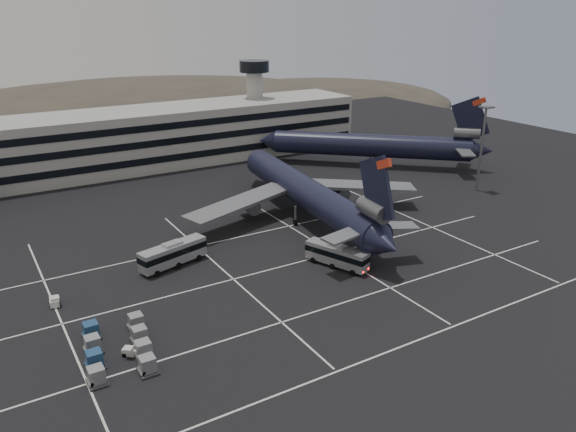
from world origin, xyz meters
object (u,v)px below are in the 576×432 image
object	(u,v)px
bus_far	(173,253)
uld_cluster	(118,347)
trijet_main	(308,193)
bus_near	(337,255)
tug_a	(54,301)

from	to	relation	value
bus_far	uld_cluster	xyz separation A→B (m)	(-13.74, -19.06, -1.19)
trijet_main	uld_cluster	bearing A→B (deg)	-142.61
trijet_main	bus_near	xyz separation A→B (m)	(-7.09, -19.22, -3.25)
trijet_main	uld_cluster	world-z (taller)	trijet_main
bus_far	uld_cluster	distance (m)	23.52
bus_far	uld_cluster	size ratio (longest dim) A/B	0.88
tug_a	uld_cluster	world-z (taller)	uld_cluster
trijet_main	bus_near	distance (m)	20.74
bus_far	bus_near	bearing A→B (deg)	-136.90
bus_near	uld_cluster	distance (m)	35.70
trijet_main	tug_a	size ratio (longest dim) A/B	25.04
bus_near	bus_far	world-z (taller)	bus_far
bus_near	tug_a	world-z (taller)	bus_near
bus_far	uld_cluster	bearing A→B (deg)	128.81
bus_near	trijet_main	bearing A→B (deg)	48.47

